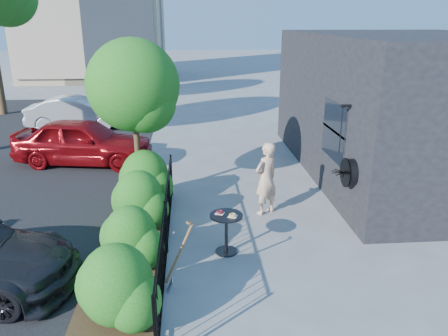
{
  "coord_description": "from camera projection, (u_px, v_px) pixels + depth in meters",
  "views": [
    {
      "loc": [
        -0.98,
        -7.7,
        4.37
      ],
      "look_at": [
        -0.25,
        1.56,
        1.2
      ],
      "focal_mm": 35.0,
      "sensor_mm": 36.0,
      "label": 1
    }
  ],
  "objects": [
    {
      "name": "car_silver",
      "position": [
        78.0,
        113.0,
        18.24
      ],
      "size": [
        4.07,
        1.46,
        1.34
      ],
      "primitive_type": "imported",
      "rotation": [
        0.0,
        0.0,
        1.58
      ],
      "color": "#BCBCC1",
      "rests_on": "ground"
    },
    {
      "name": "shrubs",
      "position": [
        135.0,
        219.0,
        8.46
      ],
      "size": [
        1.1,
        5.6,
        1.24
      ],
      "color": "#1E5F15",
      "rests_on": "ground"
    },
    {
      "name": "patio_tree",
      "position": [
        136.0,
        91.0,
        10.29
      ],
      "size": [
        2.2,
        2.2,
        3.94
      ],
      "color": "#3F2B19",
      "rests_on": "ground"
    },
    {
      "name": "car_red",
      "position": [
        83.0,
        141.0,
        13.73
      ],
      "size": [
        4.48,
        2.4,
        1.45
      ],
      "primitive_type": "imported",
      "rotation": [
        0.0,
        0.0,
        1.4
      ],
      "color": "maroon",
      "rests_on": "ground"
    },
    {
      "name": "planting_bed",
      "position": [
        131.0,
        252.0,
        8.57
      ],
      "size": [
        1.3,
        6.0,
        0.08
      ],
      "primitive_type": "cube",
      "color": "#382616",
      "rests_on": "ground"
    },
    {
      "name": "shovel",
      "position": [
        177.0,
        260.0,
        7.24
      ],
      "size": [
        0.52,
        0.17,
        1.32
      ],
      "color": "brown",
      "rests_on": "ground"
    },
    {
      "name": "shop_building",
      "position": [
        412.0,
        105.0,
        12.76
      ],
      "size": [
        6.22,
        9.0,
        4.0
      ],
      "color": "black",
      "rests_on": "ground"
    },
    {
      "name": "woman",
      "position": [
        266.0,
        179.0,
        10.12
      ],
      "size": [
        0.76,
        0.7,
        1.74
      ],
      "primitive_type": "imported",
      "rotation": [
        0.0,
        0.0,
        3.73
      ],
      "color": "#D6AA8A",
      "rests_on": "ground"
    },
    {
      "name": "cafe_table",
      "position": [
        226.0,
        227.0,
        8.46
      ],
      "size": [
        0.65,
        0.65,
        0.87
      ],
      "rotation": [
        0.0,
        0.0,
        -0.42
      ],
      "color": "black",
      "rests_on": "ground"
    },
    {
      "name": "fence",
      "position": [
        166.0,
        227.0,
        8.45
      ],
      "size": [
        0.05,
        6.05,
        1.1
      ],
      "color": "black",
      "rests_on": "ground"
    },
    {
      "name": "ground",
      "position": [
        242.0,
        249.0,
        8.75
      ],
      "size": [
        120.0,
        120.0,
        0.0
      ],
      "primitive_type": "plane",
      "color": "gray",
      "rests_on": "ground"
    }
  ]
}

